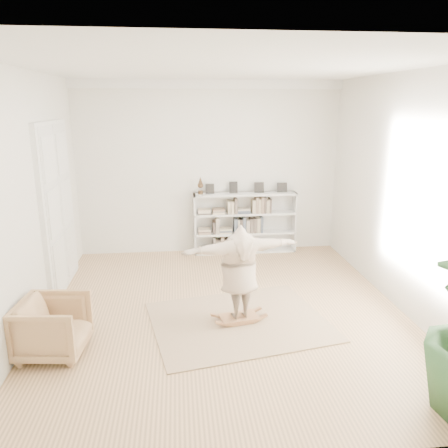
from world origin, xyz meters
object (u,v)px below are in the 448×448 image
rocker_board (239,318)px  bookshelf (245,223)px  person (239,269)px  armchair (53,327)px

rocker_board → bookshelf: bearing=68.8°
rocker_board → person: (-0.00, 0.00, 0.77)m
armchair → rocker_board: armchair is taller
bookshelf → person: (-0.57, -3.19, 0.20)m
armchair → person: person is taller
bookshelf → rocker_board: (-0.57, -3.19, -0.56)m
armchair → rocker_board: size_ratio=1.37×
rocker_board → armchair: bearing=-177.9°
armchair → person: 2.58m
person → bookshelf: bearing=-111.2°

